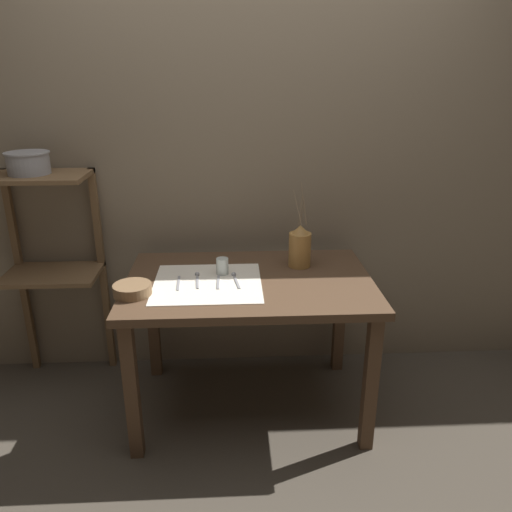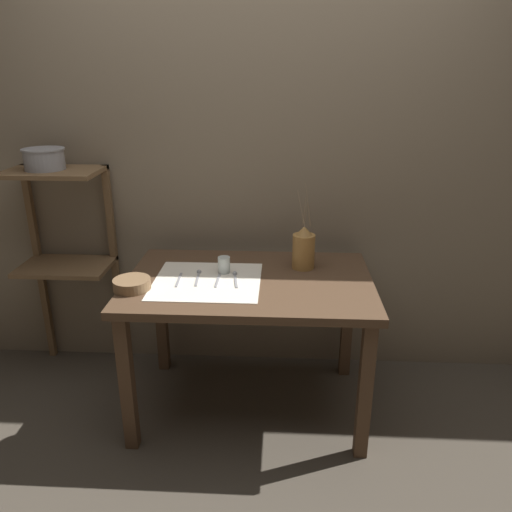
{
  "view_description": "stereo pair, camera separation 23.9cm",
  "coord_description": "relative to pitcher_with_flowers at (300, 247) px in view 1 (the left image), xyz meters",
  "views": [
    {
      "loc": [
        -0.08,
        -2.24,
        1.7
      ],
      "look_at": [
        0.03,
        0.0,
        0.86
      ],
      "focal_mm": 35.0,
      "sensor_mm": 36.0,
      "label": 1
    },
    {
      "loc": [
        0.16,
        -2.24,
        1.7
      ],
      "look_at": [
        0.03,
        0.0,
        0.86
      ],
      "focal_mm": 35.0,
      "sensor_mm": 36.0,
      "label": 2
    }
  ],
  "objects": [
    {
      "name": "ground_plane",
      "position": [
        -0.27,
        -0.16,
        -0.84
      ],
      "size": [
        12.0,
        12.0,
        0.0
      ],
      "primitive_type": "plane",
      "color": "#473F35"
    },
    {
      "name": "stone_wall_back",
      "position": [
        -0.27,
        0.35,
        0.36
      ],
      "size": [
        7.0,
        0.06,
        2.4
      ],
      "color": "#7A6B56",
      "rests_on": "ground_plane"
    },
    {
      "name": "wooden_table",
      "position": [
        -0.27,
        -0.16,
        -0.2
      ],
      "size": [
        1.2,
        0.8,
        0.74
      ],
      "color": "#4C3523",
      "rests_on": "ground_plane"
    },
    {
      "name": "wooden_shelf_unit",
      "position": [
        -1.32,
        0.18,
        -0.01
      ],
      "size": [
        0.49,
        0.33,
        1.21
      ],
      "color": "brown",
      "rests_on": "ground_plane"
    },
    {
      "name": "linen_cloth",
      "position": [
        -0.47,
        -0.2,
        -0.1
      ],
      "size": [
        0.51,
        0.48,
        0.0
      ],
      "color": "silver",
      "rests_on": "wooden_table"
    },
    {
      "name": "pitcher_with_flowers",
      "position": [
        0.0,
        0.0,
        0.0
      ],
      "size": [
        0.11,
        0.11,
        0.44
      ],
      "color": "olive",
      "rests_on": "wooden_table"
    },
    {
      "name": "wooden_bowl",
      "position": [
        -0.8,
        -0.32,
        -0.08
      ],
      "size": [
        0.17,
        0.17,
        0.05
      ],
      "color": "brown",
      "rests_on": "wooden_table"
    },
    {
      "name": "glass_tumbler_near",
      "position": [
        -0.4,
        -0.09,
        -0.06
      ],
      "size": [
        0.06,
        0.06,
        0.08
      ],
      "color": "#B7C1BC",
      "rests_on": "wooden_table"
    },
    {
      "name": "fork_outer",
      "position": [
        -0.61,
        -0.2,
        -0.1
      ],
      "size": [
        0.02,
        0.17,
        0.0
      ],
      "color": "#939399",
      "rests_on": "wooden_table"
    },
    {
      "name": "spoon_outer",
      "position": [
        -0.52,
        -0.14,
        -0.1
      ],
      "size": [
        0.03,
        0.18,
        0.02
      ],
      "color": "#939399",
      "rests_on": "wooden_table"
    },
    {
      "name": "knife_center",
      "position": [
        -0.42,
        -0.2,
        -0.1
      ],
      "size": [
        0.01,
        0.17,
        0.0
      ],
      "color": "#939399",
      "rests_on": "wooden_table"
    },
    {
      "name": "spoon_inner",
      "position": [
        -0.34,
        -0.15,
        -0.1
      ],
      "size": [
        0.04,
        0.18,
        0.02
      ],
      "color": "#939399",
      "rests_on": "wooden_table"
    },
    {
      "name": "metal_pot_large",
      "position": [
        -1.35,
        0.13,
        0.43
      ],
      "size": [
        0.22,
        0.22,
        0.11
      ],
      "color": "#939399",
      "rests_on": "wooden_shelf_unit"
    }
  ]
}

